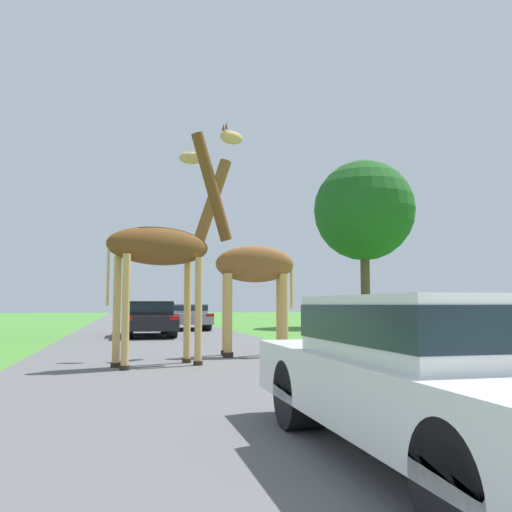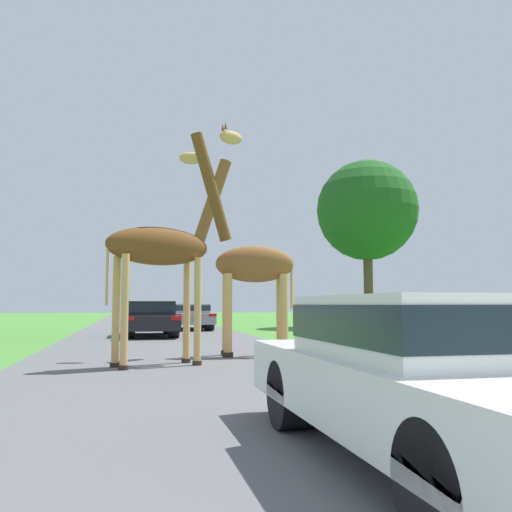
{
  "view_description": "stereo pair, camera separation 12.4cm",
  "coord_description": "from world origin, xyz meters",
  "px_view_note": "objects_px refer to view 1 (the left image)",
  "views": [
    {
      "loc": [
        -1.27,
        0.18,
        1.23
      ],
      "look_at": [
        1.75,
        12.84,
        2.38
      ],
      "focal_mm": 38.0,
      "sensor_mm": 36.0,
      "label": 1
    },
    {
      "loc": [
        -1.15,
        0.15,
        1.23
      ],
      "look_at": [
        1.75,
        12.84,
        2.38
      ],
      "focal_mm": 38.0,
      "sensor_mm": 36.0,
      "label": 2
    }
  ],
  "objects_px": {
    "car_queue_right": "(187,315)",
    "car_queue_left": "(148,317)",
    "giraffe_near_road": "(248,265)",
    "tree_left_edge": "(364,211)",
    "car_lead_maroon": "(454,371)",
    "giraffe_companion": "(167,245)"
  },
  "relations": [
    {
      "from": "car_lead_maroon",
      "to": "car_queue_right",
      "type": "bearing_deg",
      "value": 89.06
    },
    {
      "from": "car_queue_left",
      "to": "giraffe_companion",
      "type": "bearing_deg",
      "value": -90.32
    },
    {
      "from": "giraffe_companion",
      "to": "tree_left_edge",
      "type": "relative_size",
      "value": 0.58
    },
    {
      "from": "car_queue_right",
      "to": "giraffe_near_road",
      "type": "bearing_deg",
      "value": -90.21
    },
    {
      "from": "giraffe_near_road",
      "to": "giraffe_companion",
      "type": "relative_size",
      "value": 0.97
    },
    {
      "from": "giraffe_near_road",
      "to": "car_lead_maroon",
      "type": "relative_size",
      "value": 1.08
    },
    {
      "from": "car_queue_right",
      "to": "car_queue_left",
      "type": "xyz_separation_m",
      "value": [
        -2.04,
        -5.19,
        0.04
      ]
    },
    {
      "from": "giraffe_near_road",
      "to": "car_lead_maroon",
      "type": "bearing_deg",
      "value": -176.55
    },
    {
      "from": "giraffe_companion",
      "to": "car_queue_left",
      "type": "height_order",
      "value": "giraffe_companion"
    },
    {
      "from": "giraffe_near_road",
      "to": "car_lead_maroon",
      "type": "xyz_separation_m",
      "value": [
        -0.32,
        -8.85,
        -1.45
      ]
    },
    {
      "from": "giraffe_near_road",
      "to": "car_queue_left",
      "type": "distance_m",
      "value": 9.02
    },
    {
      "from": "giraffe_near_road",
      "to": "car_queue_right",
      "type": "distance_m",
      "value": 13.95
    },
    {
      "from": "car_queue_right",
      "to": "car_queue_left",
      "type": "distance_m",
      "value": 5.58
    },
    {
      "from": "giraffe_companion",
      "to": "car_queue_right",
      "type": "bearing_deg",
      "value": 153.82
    },
    {
      "from": "giraffe_companion",
      "to": "car_queue_left",
      "type": "relative_size",
      "value": 1.08
    },
    {
      "from": "car_queue_left",
      "to": "car_lead_maroon",
      "type": "bearing_deg",
      "value": -84.58
    },
    {
      "from": "car_queue_right",
      "to": "tree_left_edge",
      "type": "height_order",
      "value": "tree_left_edge"
    },
    {
      "from": "car_lead_maroon",
      "to": "car_queue_right",
      "type": "xyz_separation_m",
      "value": [
        0.37,
        22.72,
        -0.02
      ]
    },
    {
      "from": "giraffe_near_road",
      "to": "tree_left_edge",
      "type": "bearing_deg",
      "value": -28.66
    },
    {
      "from": "car_queue_right",
      "to": "tree_left_edge",
      "type": "bearing_deg",
      "value": 1.61
    },
    {
      "from": "car_lead_maroon",
      "to": "tree_left_edge",
      "type": "bearing_deg",
      "value": 66.64
    },
    {
      "from": "giraffe_companion",
      "to": "car_queue_left",
      "type": "bearing_deg",
      "value": 161.2
    }
  ]
}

